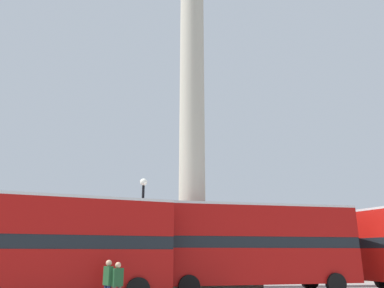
{
  "coord_description": "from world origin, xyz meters",
  "views": [
    {
      "loc": [
        -6.97,
        -22.23,
        1.98
      ],
      "look_at": [
        0.0,
        0.0,
        8.74
      ],
      "focal_mm": 35.0,
      "sensor_mm": 36.0,
      "label": 1
    }
  ],
  "objects_px": {
    "bus_b": "(254,244)",
    "pedestrian_near_lamp": "(117,283)",
    "bus_a": "(47,243)",
    "street_lamp": "(142,231)",
    "monument_column": "(192,176)",
    "pedestrian_by_plinth": "(108,281)",
    "equestrian_statue": "(342,261)"
  },
  "relations": [
    {
      "from": "equestrian_statue",
      "to": "pedestrian_by_plinth",
      "type": "height_order",
      "value": "equestrian_statue"
    },
    {
      "from": "monument_column",
      "to": "pedestrian_by_plinth",
      "type": "distance_m",
      "value": 10.95
    },
    {
      "from": "monument_column",
      "to": "pedestrian_near_lamp",
      "type": "distance_m",
      "value": 10.92
    },
    {
      "from": "equestrian_statue",
      "to": "pedestrian_by_plinth",
      "type": "distance_m",
      "value": 21.27
    },
    {
      "from": "bus_b",
      "to": "pedestrian_near_lamp",
      "type": "xyz_separation_m",
      "value": [
        -7.37,
        -3.69,
        -1.51
      ]
    },
    {
      "from": "equestrian_statue",
      "to": "monument_column",
      "type": "bearing_deg",
      "value": -140.35
    },
    {
      "from": "bus_b",
      "to": "street_lamp",
      "type": "xyz_separation_m",
      "value": [
        -5.63,
        1.51,
        0.65
      ]
    },
    {
      "from": "bus_b",
      "to": "pedestrian_by_plinth",
      "type": "relative_size",
      "value": 6.3
    },
    {
      "from": "bus_a",
      "to": "equestrian_statue",
      "type": "bearing_deg",
      "value": 15.75
    },
    {
      "from": "bus_b",
      "to": "equestrian_statue",
      "type": "bearing_deg",
      "value": 37.83
    },
    {
      "from": "bus_b",
      "to": "street_lamp",
      "type": "distance_m",
      "value": 5.86
    },
    {
      "from": "monument_column",
      "to": "bus_b",
      "type": "distance_m",
      "value": 6.17
    },
    {
      "from": "monument_column",
      "to": "bus_a",
      "type": "height_order",
      "value": "monument_column"
    },
    {
      "from": "equestrian_statue",
      "to": "street_lamp",
      "type": "relative_size",
      "value": 0.92
    },
    {
      "from": "bus_a",
      "to": "street_lamp",
      "type": "relative_size",
      "value": 1.8
    },
    {
      "from": "monument_column",
      "to": "bus_a",
      "type": "relative_size",
      "value": 2.16
    },
    {
      "from": "pedestrian_near_lamp",
      "to": "pedestrian_by_plinth",
      "type": "distance_m",
      "value": 0.36
    },
    {
      "from": "monument_column",
      "to": "street_lamp",
      "type": "distance_m",
      "value": 5.58
    },
    {
      "from": "equestrian_statue",
      "to": "pedestrian_near_lamp",
      "type": "xyz_separation_m",
      "value": [
        -18.2,
        -10.59,
        -0.46
      ]
    },
    {
      "from": "bus_b",
      "to": "street_lamp",
      "type": "height_order",
      "value": "street_lamp"
    },
    {
      "from": "monument_column",
      "to": "pedestrian_near_lamp",
      "type": "height_order",
      "value": "monument_column"
    },
    {
      "from": "bus_b",
      "to": "pedestrian_near_lamp",
      "type": "bearing_deg",
      "value": -148.1
    },
    {
      "from": "bus_b",
      "to": "street_lamp",
      "type": "bearing_deg",
      "value": 170.31
    },
    {
      "from": "street_lamp",
      "to": "bus_a",
      "type": "bearing_deg",
      "value": -149.15
    },
    {
      "from": "pedestrian_near_lamp",
      "to": "pedestrian_by_plinth",
      "type": "height_order",
      "value": "pedestrian_by_plinth"
    },
    {
      "from": "bus_b",
      "to": "pedestrian_by_plinth",
      "type": "distance_m",
      "value": 8.6
    },
    {
      "from": "monument_column",
      "to": "street_lamp",
      "type": "bearing_deg",
      "value": -144.72
    },
    {
      "from": "equestrian_statue",
      "to": "pedestrian_by_plinth",
      "type": "xyz_separation_m",
      "value": [
        -18.52,
        -10.46,
        -0.4
      ]
    },
    {
      "from": "monument_column",
      "to": "pedestrian_near_lamp",
      "type": "xyz_separation_m",
      "value": [
        -5.25,
        -7.68,
        -5.72
      ]
    },
    {
      "from": "bus_a",
      "to": "street_lamp",
      "type": "xyz_separation_m",
      "value": [
        4.4,
        2.63,
        0.71
      ]
    },
    {
      "from": "bus_a",
      "to": "pedestrian_near_lamp",
      "type": "xyz_separation_m",
      "value": [
        2.66,
        -2.57,
        -1.45
      ]
    },
    {
      "from": "pedestrian_by_plinth",
      "to": "equestrian_statue",
      "type": "bearing_deg",
      "value": -82.01
    }
  ]
}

